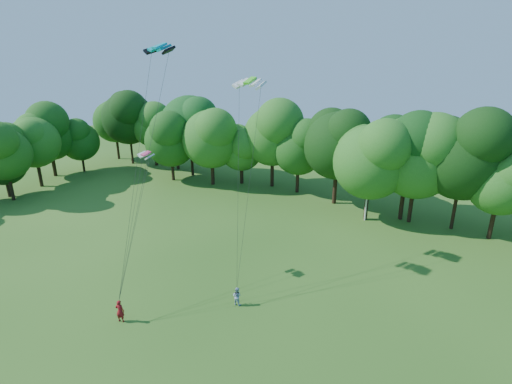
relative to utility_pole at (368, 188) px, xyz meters
The scene contains 9 objects.
utility_pole is the anchor object (origin of this frame).
kite_flyer_left 30.15m from the utility_pole, 110.04° to the right, with size 0.67×0.44×1.82m, color maroon.
kite_flyer_right 22.56m from the utility_pole, 100.20° to the right, with size 0.75×0.58×1.53m, color #90A7C8.
kite_teal 27.87m from the utility_pole, 122.68° to the right, with size 2.85×1.59×0.53m.
kite_green 20.28m from the utility_pole, 118.54° to the right, with size 3.02×1.53×0.62m.
kite_pink 26.07m from the utility_pole, 121.84° to the right, with size 1.69×1.08×0.33m.
tree_back_west 30.25m from the utility_pole, behind, with size 10.43×10.43×15.18m.
tree_back_center 6.27m from the utility_pole, 35.97° to the left, with size 9.37×9.37×13.62m.
tree_flank_west 46.73m from the utility_pole, 157.99° to the right, with size 7.47×7.47×10.87m.
Camera 1 is at (14.43, -11.63, 19.10)m, focal length 28.00 mm.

